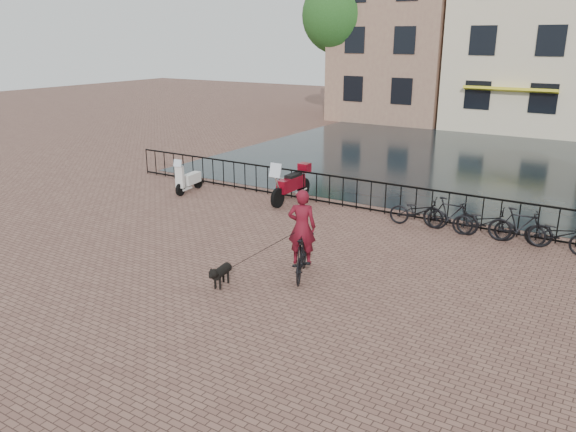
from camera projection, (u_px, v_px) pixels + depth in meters
The scene contains 15 objects.
ground at pixel (211, 308), 11.67m from camera, with size 100.00×100.00×0.00m, color brown.
canal_water at pixel (454, 160), 25.63m from camera, with size 20.00×20.00×0.00m, color black.
railing at pixel (371, 196), 17.97m from camera, with size 20.00×0.05×1.02m.
canal_house_left at pixel (407, 21), 37.72m from camera, with size 7.50×9.00×12.80m.
canal_house_mid at pixel (533, 28), 33.82m from camera, with size 8.00×9.50×11.80m.
tree_far_left at pixel (340, 16), 36.98m from camera, with size 5.04×5.04×9.27m.
cyclist at pixel (302, 239), 12.92m from camera, with size 1.20×1.86×2.48m.
dog at pixel (222, 274), 12.64m from camera, with size 0.39×0.86×0.56m.
motorcycle at pixel (291, 180), 18.97m from camera, with size 0.54×2.17×1.54m.
scooter at pixel (189, 174), 20.23m from camera, with size 0.60×1.50×1.35m.
parked_bike_0 at pixel (418, 212), 16.59m from camera, with size 0.60×1.72×0.90m, color black.
parked_bike_1 at pixel (450, 215), 16.10m from camera, with size 0.47×1.66×1.00m, color black.
parked_bike_2 at pixel (484, 222), 15.63m from camera, with size 0.60×1.72×0.90m, color black.
parked_bike_3 at pixel (520, 227), 15.13m from camera, with size 0.47×1.66×1.00m, color black.
parked_bike_4 at pixel (558, 235), 14.67m from camera, with size 0.60×1.72×0.90m, color black.
Camera 1 is at (6.95, -8.07, 5.38)m, focal length 35.00 mm.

